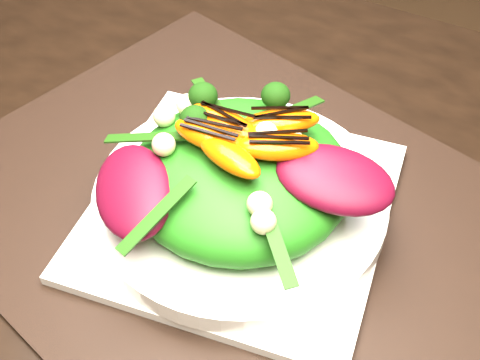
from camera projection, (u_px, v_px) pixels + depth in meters
The scene contains 10 objects.
dining_table at pixel (349, 316), 0.55m from camera, with size 1.60×0.90×0.75m, color black.
placemat at pixel (240, 215), 0.60m from camera, with size 0.56×0.42×0.00m, color black.
plate_base at pixel (240, 209), 0.59m from camera, with size 0.26×0.26×0.01m, color white.
salad_bowl at pixel (240, 199), 0.58m from camera, with size 0.27×0.27×0.02m, color white.
lettuce_mound at pixel (240, 175), 0.56m from camera, with size 0.20×0.20×0.07m, color #267115.
radicchio_leaf at pixel (335, 179), 0.52m from camera, with size 0.10×0.06×0.02m, color #490718.
orange_segment at pixel (237, 132), 0.53m from camera, with size 0.07×0.03×0.02m, color #E34B03.
broccoli_floret at pixel (192, 95), 0.57m from camera, with size 0.04×0.04×0.04m, color black.
macadamia_nut at pixel (243, 169), 0.51m from camera, with size 0.02×0.02×0.02m, color #C0BB87.
balsamic_drizzle at pixel (237, 124), 0.53m from camera, with size 0.05×0.00×0.00m, color black.
Camera 1 is at (0.06, -0.30, 1.21)m, focal length 48.00 mm.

